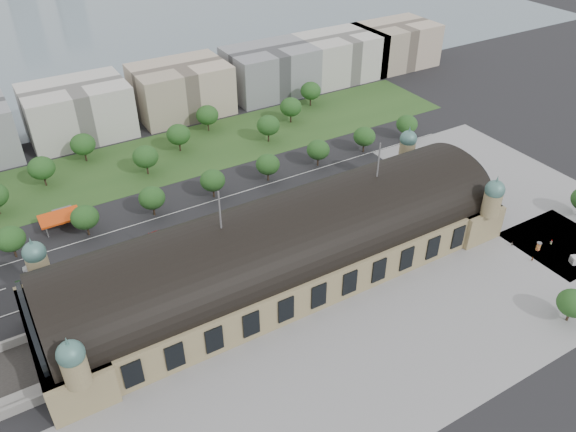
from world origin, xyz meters
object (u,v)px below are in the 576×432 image
traffic_car_2 (63,270)px  bus_east (282,213)px  parked_car_5 (138,269)px  bus_west (201,242)px  traffic_car_1 (31,267)px  petrol_station (62,216)px  parked_car_4 (127,273)px  pedestrian_1 (532,259)px  advertising_column (539,246)px  traffic_car_6 (391,162)px  parked_car_2 (28,307)px  parked_car_3 (101,283)px  parked_car_1 (78,295)px  traffic_car_3 (156,233)px  parked_car_6 (193,250)px  parked_car_0 (83,297)px  pedestrian_5 (551,242)px  pedestrian_2 (512,244)px  bus_mid (293,202)px

traffic_car_2 → bus_east: size_ratio=0.44×
parked_car_5 → bus_west: 22.93m
traffic_car_1 → petrol_station: bearing=-29.3°
parked_car_4 → pedestrian_1: 131.80m
advertising_column → traffic_car_6: bearing=93.8°
traffic_car_2 → parked_car_2: (-12.61, -12.07, -0.04)m
bus_east → advertising_column: 88.88m
parked_car_3 → advertising_column: size_ratio=1.48×
petrol_station → advertising_column: (133.91, -98.85, -1.32)m
parked_car_1 → parked_car_3: parked_car_3 is taller
traffic_car_6 → parked_car_4: 119.02m
traffic_car_3 → parked_car_6: (7.21, -15.75, 0.05)m
traffic_car_1 → traffic_car_3: traffic_car_1 is taller
traffic_car_2 → parked_car_3: parked_car_3 is taller
traffic_car_1 → traffic_car_2: bearing=-121.8°
parked_car_0 → bus_west: size_ratio=0.46×
pedestrian_5 → petrol_station: bearing=-149.0°
bus_east → pedestrian_2: size_ratio=6.17×
traffic_car_6 → parked_car_0: parked_car_0 is taller
traffic_car_6 → parked_car_6: size_ratio=1.02×
petrol_station → traffic_car_2: size_ratio=2.80×
parked_car_0 → pedestrian_2: (132.29, -48.39, 0.10)m
traffic_car_3 → bus_west: bus_west is taller
parked_car_3 → advertising_column: bearing=30.7°
parked_car_5 → parked_car_1: bearing=-113.9°
parked_car_5 → advertising_column: advertising_column is taller
parked_car_5 → parked_car_4: bearing=-119.8°
parked_car_3 → parked_car_6: parked_car_6 is taller
traffic_car_1 → pedestrian_5: pedestrian_5 is taller
advertising_column → traffic_car_2: bearing=153.3°
traffic_car_3 → traffic_car_6: bearing=-97.5°
traffic_car_1 → parked_car_0: 25.16m
traffic_car_1 → parked_car_1: (9.96, -20.64, -0.18)m
parked_car_4 → bus_mid: (66.29, 7.00, 0.91)m
parked_car_3 → bus_mid: size_ratio=0.40×
parked_car_3 → pedestrian_2: bearing=32.1°
parked_car_0 → parked_car_4: bearing=80.2°
parked_car_4 → parked_car_1: bearing=-118.7°
parked_car_5 → bus_west: bus_west is taller
pedestrian_2 → petrol_station: bearing=15.8°
traffic_car_2 → bus_east: 76.68m
bus_west → traffic_car_6: bearing=-89.0°
parked_car_3 → bus_west: bearing=58.4°
parked_car_0 → parked_car_4: 15.45m
petrol_station → parked_car_0: (-4.08, -44.28, -2.12)m
parked_car_2 → parked_car_0: bearing=40.7°
parked_car_6 → bus_west: (3.93, 2.00, 0.70)m
traffic_car_6 → advertising_column: size_ratio=1.82×
parked_car_1 → bus_west: bearing=74.8°
parked_car_3 → traffic_car_1: bearing=-173.0°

